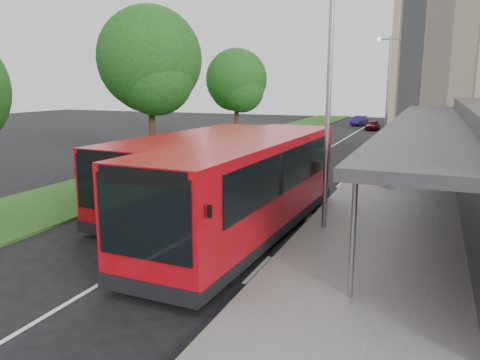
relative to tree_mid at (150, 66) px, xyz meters
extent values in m
plane|color=black|center=(7.01, -9.05, -5.82)|extent=(120.00, 120.00, 0.00)
cube|color=slate|center=(13.01, 10.95, -5.75)|extent=(5.00, 80.00, 0.15)
cube|color=#254B18|center=(0.01, 10.95, -5.77)|extent=(5.00, 80.00, 0.10)
cube|color=silver|center=(7.01, 5.95, -5.82)|extent=(0.12, 70.00, 0.01)
cube|color=silver|center=(10.31, -11.05, -5.82)|extent=(0.12, 2.00, 0.01)
cube|color=silver|center=(10.31, -5.05, -5.82)|extent=(0.12, 2.00, 0.01)
cube|color=silver|center=(10.31, 0.95, -5.82)|extent=(0.12, 2.00, 0.01)
cube|color=silver|center=(10.31, 6.95, -5.82)|extent=(0.12, 2.00, 0.01)
cube|color=silver|center=(10.31, 12.95, -5.82)|extent=(0.12, 2.00, 0.01)
cube|color=silver|center=(10.31, 18.95, -5.82)|extent=(0.12, 2.00, 0.01)
cube|color=silver|center=(10.31, 24.95, -5.82)|extent=(0.12, 2.00, 0.01)
cube|color=silver|center=(10.31, 30.95, -5.82)|extent=(0.12, 2.00, 0.01)
cube|color=silver|center=(10.31, 36.95, -5.82)|extent=(0.12, 2.00, 0.01)
cube|color=black|center=(15.49, -1.05, -4.22)|extent=(0.06, 24.00, 2.20)
cube|color=#2E2E30|center=(14.21, -1.05, -2.52)|extent=(2.80, 26.00, 0.25)
cylinder|color=gray|center=(12.91, -12.05, -4.17)|extent=(0.12, 0.12, 3.30)
cylinder|color=gray|center=(12.91, 9.95, -4.17)|extent=(0.12, 0.12, 3.30)
cylinder|color=#332214|center=(0.01, -0.05, -3.62)|extent=(0.36, 0.36, 4.41)
sphere|color=#134713|center=(0.01, -0.05, 0.39)|extent=(5.61, 5.61, 5.61)
sphere|color=#134713|center=(0.61, -0.45, -0.61)|extent=(4.01, 4.01, 4.01)
sphere|color=#134713|center=(-0.49, 0.45, -0.31)|extent=(4.41, 4.41, 4.41)
cylinder|color=#332214|center=(0.01, 11.95, -3.96)|extent=(0.36, 0.36, 3.72)
sphere|color=#134713|center=(0.01, 11.95, -0.58)|extent=(4.73, 4.73, 4.73)
sphere|color=#134713|center=(0.61, 11.55, -1.43)|extent=(3.38, 3.38, 3.38)
sphere|color=#134713|center=(-0.49, 12.45, -1.18)|extent=(3.72, 3.72, 3.72)
cylinder|color=gray|center=(11.21, -7.05, -1.67)|extent=(0.16, 0.16, 8.00)
cylinder|color=gray|center=(11.21, 12.95, -1.67)|extent=(0.16, 0.16, 8.00)
cylinder|color=gray|center=(11.01, 12.95, 2.13)|extent=(1.40, 0.10, 0.10)
sphere|color=silver|center=(10.41, 12.95, 2.13)|extent=(0.28, 0.28, 0.28)
cube|color=#AB091B|center=(9.01, -8.48, -4.05)|extent=(3.05, 11.20, 2.80)
cube|color=black|center=(9.01, -8.48, -5.42)|extent=(3.07, 11.22, 0.32)
cube|color=black|center=(8.80, -14.05, -3.76)|extent=(2.38, 0.14, 1.85)
cube|color=black|center=(9.22, -2.90, -3.60)|extent=(2.33, 0.14, 1.38)
cube|color=black|center=(7.68, -8.11, -3.55)|extent=(0.40, 9.52, 1.27)
cube|color=black|center=(10.36, -8.21, -3.55)|extent=(0.40, 9.52, 1.27)
cube|color=black|center=(8.80, -14.06, -5.40)|extent=(2.65, 0.18, 0.37)
cube|color=black|center=(8.80, -14.06, -2.86)|extent=(2.22, 0.12, 0.37)
cube|color=black|center=(7.33, -13.76, -3.50)|extent=(0.08, 0.08, 0.26)
cube|color=black|center=(10.29, -13.87, -3.50)|extent=(0.08, 0.08, 0.26)
cylinder|color=black|center=(7.77, -12.03, -5.35)|extent=(0.35, 0.96, 0.95)
cylinder|color=black|center=(9.99, -12.11, -5.35)|extent=(0.35, 0.96, 0.95)
cylinder|color=black|center=(8.03, -4.84, -5.35)|extent=(0.35, 0.96, 0.95)
cylinder|color=black|center=(10.25, -4.92, -5.35)|extent=(0.35, 0.96, 0.95)
cube|color=#AB091B|center=(5.60, -5.72, -4.19)|extent=(3.10, 10.37, 2.58)
cube|color=black|center=(5.60, -5.72, -5.45)|extent=(3.12, 10.39, 0.29)
cube|color=black|center=(5.26, -10.85, -3.92)|extent=(2.19, 0.19, 1.71)
cube|color=black|center=(5.94, -0.60, -3.78)|extent=(2.14, 0.19, 1.27)
cube|color=black|center=(4.38, -5.35, -3.73)|extent=(0.63, 8.75, 1.17)
cube|color=black|center=(6.86, -5.51, -3.73)|extent=(0.63, 8.75, 1.17)
cube|color=black|center=(5.26, -10.86, -5.43)|extent=(2.44, 0.24, 0.34)
cube|color=black|center=(5.26, -10.86, -3.10)|extent=(2.04, 0.17, 0.34)
cube|color=black|center=(3.92, -10.54, -3.68)|extent=(0.09, 0.09, 0.24)
cube|color=black|center=(6.64, -10.72, -3.68)|extent=(0.09, 0.09, 0.24)
cylinder|color=black|center=(4.36, -8.96, -5.39)|extent=(0.35, 0.89, 0.88)
cylinder|color=black|center=(6.40, -9.10, -5.39)|extent=(0.35, 0.89, 0.88)
cylinder|color=black|center=(4.80, -2.35, -5.39)|extent=(0.35, 0.89, 0.88)
cylinder|color=black|center=(6.84, -2.49, -5.39)|extent=(0.35, 0.89, 0.88)
cylinder|color=#3B2818|center=(12.40, 0.67, -5.22)|extent=(0.65, 0.65, 0.92)
cylinder|color=yellow|center=(12.43, 9.26, -5.17)|extent=(0.19, 0.19, 1.01)
imported|color=#500B13|center=(8.29, 30.34, -5.29)|extent=(1.41, 3.18, 1.06)
imported|color=navy|center=(6.10, 35.70, -5.25)|extent=(1.72, 3.60, 1.14)
camera|label=1|loc=(14.37, -22.12, -0.96)|focal=35.00mm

